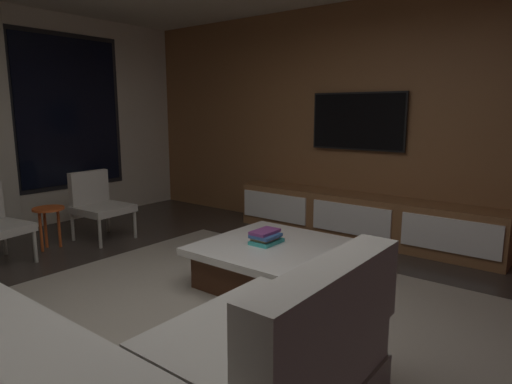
# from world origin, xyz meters

# --- Properties ---
(floor) EXTENTS (9.20, 9.20, 0.00)m
(floor) POSITION_xyz_m (0.00, 0.00, 0.00)
(floor) COLOR #332B26
(media_wall) EXTENTS (0.12, 7.80, 2.70)m
(media_wall) POSITION_xyz_m (3.06, 0.00, 1.35)
(media_wall) COLOR brown
(media_wall) RESTS_ON floor
(area_rug) EXTENTS (3.20, 3.80, 0.01)m
(area_rug) POSITION_xyz_m (0.35, -0.10, 0.01)
(area_rug) COLOR gray
(area_rug) RESTS_ON floor
(sectional_couch) EXTENTS (1.98, 2.50, 0.82)m
(sectional_couch) POSITION_xyz_m (-0.97, -0.22, 0.29)
(sectional_couch) COLOR gray
(sectional_couch) RESTS_ON floor
(coffee_table) EXTENTS (1.16, 1.16, 0.36)m
(coffee_table) POSITION_xyz_m (1.08, 0.08, 0.19)
(coffee_table) COLOR #402315
(coffee_table) RESTS_ON floor
(book_stack_on_coffee_table) EXTENTS (0.27, 0.20, 0.11)m
(book_stack_on_coffee_table) POSITION_xyz_m (1.06, 0.16, 0.41)
(book_stack_on_coffee_table) COLOR #3AB7B1
(book_stack_on_coffee_table) RESTS_ON coffee_table
(accent_chair_near_window) EXTENTS (0.57, 0.59, 0.78)m
(accent_chair_near_window) POSITION_xyz_m (0.97, 2.51, 0.43)
(accent_chair_near_window) COLOR #B2ADA0
(accent_chair_near_window) RESTS_ON floor
(side_stool) EXTENTS (0.32, 0.32, 0.46)m
(side_stool) POSITION_xyz_m (0.40, 2.56, 0.37)
(side_stool) COLOR #BF4C1E
(side_stool) RESTS_ON floor
(media_console) EXTENTS (0.46, 3.10, 0.52)m
(media_console) POSITION_xyz_m (2.77, 0.05, 0.25)
(media_console) COLOR brown
(media_console) RESTS_ON floor
(mounted_tv) EXTENTS (0.05, 1.14, 0.66)m
(mounted_tv) POSITION_xyz_m (2.95, 0.25, 1.35)
(mounted_tv) COLOR black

